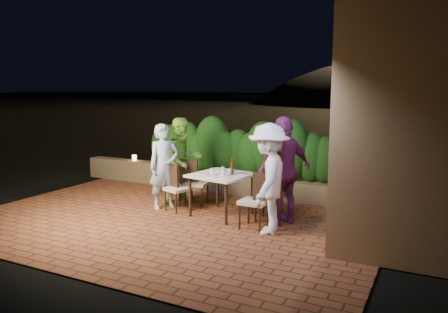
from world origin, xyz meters
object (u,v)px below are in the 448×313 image
Objects in this scene: beer_bottle at (232,166)px; chair_right_front at (254,200)px; chair_left_front at (178,188)px; diner_blue at (164,166)px; bowl at (229,171)px; diner_green at (183,160)px; diner_purple at (284,170)px; chair_left_back at (197,182)px; diner_white at (268,179)px; parapet_lamp at (134,158)px; chair_right_back at (269,194)px; dining_table at (221,195)px.

chair_right_front is at bearing -36.20° from beer_bottle.
chair_right_front is at bearing 9.61° from chair_left_front.
chair_right_front is at bearing -65.14° from diner_blue.
bowl is at bearing 43.45° from chair_left_front.
bowl is at bearing -71.56° from diner_green.
diner_purple reaches higher than chair_right_front.
beer_bottle is 0.35× the size of chair_left_back.
chair_left_front is 0.98× the size of chair_left_back.
bowl is at bearing -20.12° from chair_left_back.
diner_blue is at bearing -164.48° from bowl.
diner_white is (2.18, -0.99, 0.02)m from diner_green.
chair_left_front reaches higher than parapet_lamp.
chair_left_front is at bearing 7.23° from chair_right_back.
diner_blue is 0.88× the size of diner_purple.
diner_blue is (-1.19, -0.33, 0.03)m from bowl.
dining_table is 0.91m from chair_right_front.
dining_table is 0.57× the size of diner_green.
parapet_lamp is (-4.05, 2.07, 0.11)m from chair_right_front.
chair_right_front is at bearing 83.77° from chair_right_back.
chair_left_back is at bearing 169.37° from bowl.
diner_blue is at bearing 5.02° from chair_right_back.
chair_left_front is 0.49m from diner_blue.
diner_purple reaches higher than chair_left_back.
bowl is 1.14m from diner_green.
diner_green is at bearing 159.37° from chair_left_back.
chair_left_back is at bearing 99.09° from chair_left_front.
chair_left_front is at bearing -128.10° from diner_green.
diner_purple is (0.35, 0.46, 0.44)m from chair_right_front.
dining_table is 1.09× the size of chair_left_back.
parapet_lamp is at bearing -26.32° from chair_right_front.
chair_left_front is at bearing -110.61° from chair_left_back.
bowl is 0.10× the size of diner_blue.
chair_right_front is at bearing -27.12° from parapet_lamp.
parapet_lamp is at bearing 156.89° from bowl.
parapet_lamp is (-4.11, 1.56, 0.11)m from chair_right_back.
bowl is 1.33m from diner_white.
chair_left_back is 1.77m from chair_right_front.
chair_left_back is 0.95× the size of chair_right_front.
beer_bottle is 0.18× the size of diner_green.
parapet_lamp is (-3.26, 1.39, -0.20)m from bowl.
dining_table is 0.86m from chair_left_back.
diner_green is at bearing -69.16° from diner_purple.
bowl is 1.09m from chair_right_front.
chair_right_back is at bearing -68.18° from diner_purple.
beer_bottle is 1.16m from chair_left_front.
diner_green reaches higher than bowl.
dining_table is at bearing 6.56° from chair_right_back.
chair_left_back is at bearing 151.52° from dining_table.
beer_bottle reaches higher than chair_left_back.
dining_table is 0.86m from chair_left_front.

